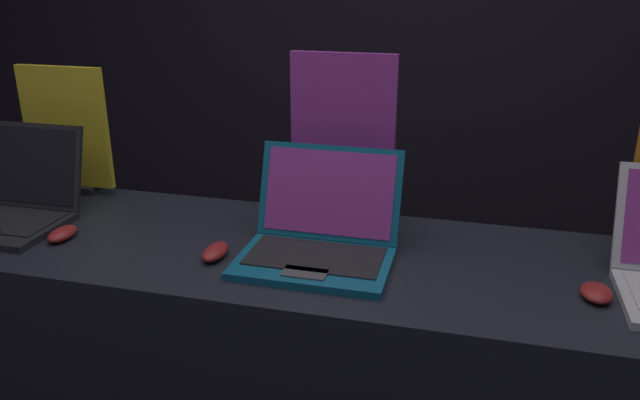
{
  "coord_description": "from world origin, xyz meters",
  "views": [
    {
      "loc": [
        0.39,
        -1.16,
        1.65
      ],
      "look_at": [
        0.0,
        0.31,
        1.08
      ],
      "focal_mm": 35.0,
      "sensor_mm": 36.0,
      "label": 1
    }
  ],
  "objects_px": {
    "promo_stand_front": "(67,134)",
    "promo_stand_middle": "(343,143)",
    "laptop_middle": "(320,234)",
    "mouse_middle": "(215,252)",
    "laptop_front": "(15,202)",
    "mouse_back": "(596,293)",
    "mouse_front": "(62,234)"
  },
  "relations": [
    {
      "from": "laptop_front",
      "to": "laptop_middle",
      "type": "height_order",
      "value": "laptop_front"
    },
    {
      "from": "laptop_front",
      "to": "promo_stand_front",
      "type": "distance_m",
      "value": 0.31
    },
    {
      "from": "promo_stand_middle",
      "to": "mouse_front",
      "type": "bearing_deg",
      "value": -154.92
    },
    {
      "from": "laptop_front",
      "to": "promo_stand_front",
      "type": "relative_size",
      "value": 0.81
    },
    {
      "from": "promo_stand_front",
      "to": "mouse_middle",
      "type": "relative_size",
      "value": 3.76
    },
    {
      "from": "laptop_middle",
      "to": "mouse_middle",
      "type": "bearing_deg",
      "value": -163.22
    },
    {
      "from": "mouse_front",
      "to": "laptop_middle",
      "type": "xyz_separation_m",
      "value": [
        0.73,
        0.08,
        0.05
      ]
    },
    {
      "from": "laptop_front",
      "to": "laptop_middle",
      "type": "relative_size",
      "value": 0.87
    },
    {
      "from": "laptop_middle",
      "to": "mouse_back",
      "type": "xyz_separation_m",
      "value": [
        0.68,
        -0.06,
        -0.05
      ]
    },
    {
      "from": "laptop_middle",
      "to": "mouse_middle",
      "type": "height_order",
      "value": "laptop_middle"
    },
    {
      "from": "mouse_middle",
      "to": "mouse_back",
      "type": "bearing_deg",
      "value": 1.22
    },
    {
      "from": "mouse_front",
      "to": "promo_stand_front",
      "type": "bearing_deg",
      "value": 120.48
    },
    {
      "from": "mouse_front",
      "to": "laptop_middle",
      "type": "height_order",
      "value": "laptop_middle"
    },
    {
      "from": "mouse_middle",
      "to": "mouse_back",
      "type": "relative_size",
      "value": 1.17
    },
    {
      "from": "laptop_front",
      "to": "mouse_back",
      "type": "height_order",
      "value": "laptop_front"
    },
    {
      "from": "laptop_front",
      "to": "mouse_back",
      "type": "distance_m",
      "value": 1.62
    },
    {
      "from": "laptop_middle",
      "to": "promo_stand_middle",
      "type": "xyz_separation_m",
      "value": [
        0.0,
        0.26,
        0.18
      ]
    },
    {
      "from": "laptop_front",
      "to": "promo_stand_front",
      "type": "bearing_deg",
      "value": 90.0
    },
    {
      "from": "promo_stand_middle",
      "to": "mouse_back",
      "type": "height_order",
      "value": "promo_stand_middle"
    },
    {
      "from": "laptop_front",
      "to": "mouse_middle",
      "type": "height_order",
      "value": "laptop_front"
    },
    {
      "from": "promo_stand_front",
      "to": "promo_stand_middle",
      "type": "relative_size",
      "value": 0.85
    },
    {
      "from": "mouse_front",
      "to": "laptop_front",
      "type": "bearing_deg",
      "value": 159.34
    },
    {
      "from": "mouse_front",
      "to": "promo_stand_front",
      "type": "height_order",
      "value": "promo_stand_front"
    },
    {
      "from": "mouse_front",
      "to": "mouse_middle",
      "type": "bearing_deg",
      "value": -0.28
    },
    {
      "from": "laptop_front",
      "to": "mouse_front",
      "type": "distance_m",
      "value": 0.23
    },
    {
      "from": "promo_stand_middle",
      "to": "promo_stand_front",
      "type": "bearing_deg",
      "value": 178.77
    },
    {
      "from": "promo_stand_front",
      "to": "promo_stand_middle",
      "type": "bearing_deg",
      "value": -1.23
    },
    {
      "from": "promo_stand_front",
      "to": "promo_stand_middle",
      "type": "xyz_separation_m",
      "value": [
        0.94,
        -0.02,
        0.04
      ]
    },
    {
      "from": "laptop_middle",
      "to": "mouse_middle",
      "type": "relative_size",
      "value": 3.49
    },
    {
      "from": "laptop_middle",
      "to": "promo_stand_middle",
      "type": "bearing_deg",
      "value": 90.0
    },
    {
      "from": "laptop_front",
      "to": "promo_stand_front",
      "type": "height_order",
      "value": "promo_stand_front"
    },
    {
      "from": "laptop_front",
      "to": "mouse_back",
      "type": "bearing_deg",
      "value": -2.21
    }
  ]
}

